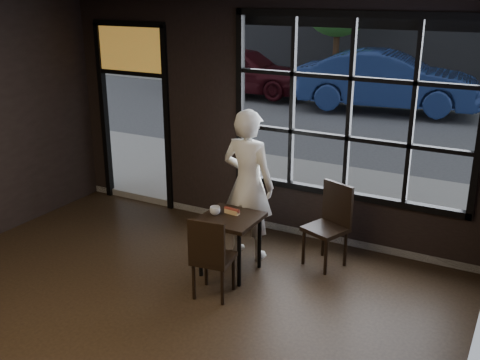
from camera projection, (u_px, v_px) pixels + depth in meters
The scene contains 12 objects.
wall_right at pixel (462, 289), 3.11m from camera, with size 0.04×7.00×3.20m, color black.
window_frame at pixel (350, 109), 6.77m from camera, with size 3.06×0.12×2.28m, color black.
stained_transom at pixel (131, 49), 8.08m from camera, with size 1.20×0.06×0.70m, color orange.
street_asphalt at pixel (466, 64), 24.93m from camera, with size 60.00×41.00×0.04m, color #545456.
cafe_table at pixel (230, 244), 6.53m from camera, with size 0.65×0.65×0.71m, color black.
chair_near at pixel (214, 256), 6.00m from camera, with size 0.41×0.41×0.94m, color black.
chair_window at pixel (326, 227), 6.65m from camera, with size 0.44×0.44×1.00m, color black.
man at pixel (248, 184), 6.79m from camera, with size 0.68×0.44×1.86m, color silver.
hotdog at pixel (232, 211), 6.49m from camera, with size 0.20×0.08×0.06m, color tan, non-canonical shape.
cup at pixel (215, 211), 6.47m from camera, with size 0.12×0.12×0.10m, color silver.
navy_car at pixel (387, 81), 14.74m from camera, with size 1.63×4.66×1.54m, color navy.
maroon_car at pixel (242, 70), 17.03m from camera, with size 1.67×4.15×1.42m, color #340A0F.
Camera 1 is at (3.23, -3.00, 3.19)m, focal length 42.00 mm.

